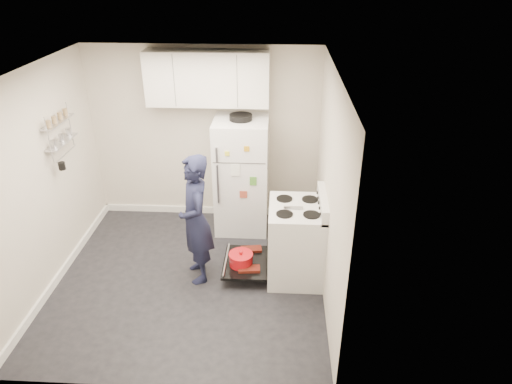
# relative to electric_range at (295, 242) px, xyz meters

# --- Properties ---
(room) EXTENTS (3.21, 3.21, 2.51)m
(room) POSITION_rel_electric_range_xyz_m (-1.29, -0.12, 0.74)
(room) COLOR black
(room) RESTS_ON ground
(electric_range) EXTENTS (0.66, 0.76, 1.10)m
(electric_range) POSITION_rel_electric_range_xyz_m (0.00, 0.00, 0.00)
(electric_range) COLOR silver
(electric_range) RESTS_ON ground
(open_oven_door) EXTENTS (0.55, 0.70, 0.23)m
(open_oven_door) POSITION_rel_electric_range_xyz_m (-0.61, -0.03, -0.28)
(open_oven_door) COLOR black
(open_oven_door) RESTS_ON ground
(refrigerator) EXTENTS (0.72, 0.74, 1.68)m
(refrigerator) POSITION_rel_electric_range_xyz_m (-0.72, 1.10, 0.34)
(refrigerator) COLOR white
(refrigerator) RESTS_ON ground
(upper_cabinets) EXTENTS (1.60, 0.33, 0.70)m
(upper_cabinets) POSITION_rel_electric_range_xyz_m (-1.16, 1.28, 1.63)
(upper_cabinets) COLOR silver
(upper_cabinets) RESTS_ON room
(wall_shelf_rack) EXTENTS (0.14, 0.60, 0.61)m
(wall_shelf_rack) POSITION_rel_electric_range_xyz_m (-2.78, 0.34, 1.21)
(wall_shelf_rack) COLOR #B2B2B7
(wall_shelf_rack) RESTS_ON room
(person) EXTENTS (0.56, 0.68, 1.59)m
(person) POSITION_rel_electric_range_xyz_m (-1.16, -0.10, 0.33)
(person) COLOR #171A34
(person) RESTS_ON ground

